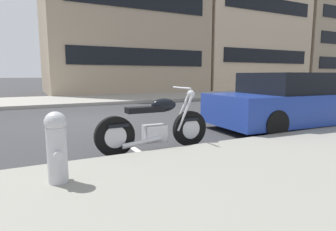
{
  "coord_description": "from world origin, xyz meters",
  "views": [
    {
      "loc": [
        -1.71,
        -8.28,
        1.36
      ],
      "look_at": [
        0.53,
        -3.87,
        0.63
      ],
      "focal_mm": 29.81,
      "sensor_mm": 36.0,
      "label": 1
    }
  ],
  "objects": [
    {
      "name": "ground_plane",
      "position": [
        0.0,
        0.0,
        0.0
      ],
      "size": [
        260.0,
        260.0,
        0.0
      ],
      "primitive_type": "plane",
      "color": "#333335"
    },
    {
      "name": "sidewalk_far_curb",
      "position": [
        12.0,
        6.62,
        0.07
      ],
      "size": [
        120.0,
        5.0,
        0.14
      ],
      "primitive_type": "cube",
      "color": "gray",
      "rests_on": "ground"
    },
    {
      "name": "parking_stall_stripe",
      "position": [
        0.0,
        -3.52,
        0.0
      ],
      "size": [
        0.12,
        2.2,
        0.01
      ],
      "primitive_type": "cube",
      "color": "silver",
      "rests_on": "ground"
    },
    {
      "name": "parked_motorcycle",
      "position": [
        0.31,
        -3.82,
        0.44
      ],
      "size": [
        2.15,
        0.62,
        1.14
      ],
      "rotation": [
        0.0,
        0.0,
        0.01
      ],
      "color": "black",
      "rests_on": "ground"
    },
    {
      "name": "parked_car_near_corner",
      "position": [
        4.54,
        -3.33,
        0.67
      ],
      "size": [
        4.73,
        2.13,
        1.41
      ],
      "rotation": [
        0.0,
        0.0,
        -0.06
      ],
      "color": "navy",
      "rests_on": "ground"
    },
    {
      "name": "fire_hydrant",
      "position": [
        -1.45,
        -4.99,
        0.57
      ],
      "size": [
        0.24,
        0.36,
        0.82
      ],
      "color": "#B7B7BC",
      "rests_on": "sidewalk_near_curb"
    },
    {
      "name": "townhouse_mid_block",
      "position": [
        5.08,
        13.41,
        5.68
      ],
      "size": [
        11.08,
        9.07,
        11.35
      ],
      "color": "tan",
      "rests_on": "ground"
    },
    {
      "name": "townhouse_behind_pole",
      "position": [
        16.24,
        13.24,
        6.51
      ],
      "size": [
        10.71,
        8.72,
        13.03
      ],
      "color": "beige",
      "rests_on": "ground"
    },
    {
      "name": "townhouse_corner_block",
      "position": [
        27.46,
        13.94,
        5.67
      ],
      "size": [
        10.88,
        10.12,
        11.34
      ],
      "color": "tan",
      "rests_on": "ground"
    }
  ]
}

